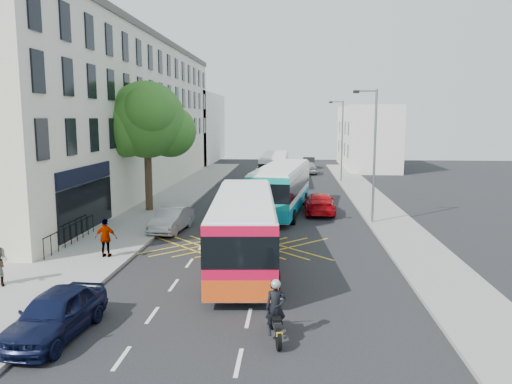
% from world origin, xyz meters
% --- Properties ---
extents(ground, '(120.00, 120.00, 0.00)m').
position_xyz_m(ground, '(0.00, 0.00, 0.00)').
color(ground, black).
rests_on(ground, ground).
extents(pavement_left, '(5.00, 70.00, 0.15)m').
position_xyz_m(pavement_left, '(-8.50, 15.00, 0.07)').
color(pavement_left, gray).
rests_on(pavement_left, ground).
extents(pavement_right, '(3.00, 70.00, 0.15)m').
position_xyz_m(pavement_right, '(7.50, 15.00, 0.07)').
color(pavement_right, gray).
rests_on(pavement_right, ground).
extents(terrace_main, '(8.30, 45.00, 13.50)m').
position_xyz_m(terrace_main, '(-14.00, 24.49, 6.76)').
color(terrace_main, beige).
rests_on(terrace_main, ground).
extents(terrace_far, '(8.00, 20.00, 10.00)m').
position_xyz_m(terrace_far, '(-14.00, 55.00, 5.00)').
color(terrace_far, silver).
rests_on(terrace_far, ground).
extents(building_right, '(6.00, 18.00, 8.00)m').
position_xyz_m(building_right, '(11.00, 48.00, 4.00)').
color(building_right, silver).
rests_on(building_right, ground).
extents(street_tree, '(6.30, 5.70, 8.80)m').
position_xyz_m(street_tree, '(-8.51, 14.97, 6.29)').
color(street_tree, '#382619').
rests_on(street_tree, pavement_left).
extents(lamp_near, '(1.45, 0.15, 8.00)m').
position_xyz_m(lamp_near, '(6.20, 12.00, 4.62)').
color(lamp_near, slate).
rests_on(lamp_near, pavement_right).
extents(lamp_far, '(1.45, 0.15, 8.00)m').
position_xyz_m(lamp_far, '(6.20, 32.00, 4.62)').
color(lamp_far, slate).
rests_on(lamp_far, pavement_right).
extents(railings, '(0.08, 5.60, 1.14)m').
position_xyz_m(railings, '(-9.70, 5.30, 0.72)').
color(railings, black).
rests_on(railings, pavement_left).
extents(bus_near, '(3.42, 11.34, 3.14)m').
position_xyz_m(bus_near, '(-0.72, 2.90, 1.66)').
color(bus_near, silver).
rests_on(bus_near, ground).
extents(bus_mid, '(4.11, 11.77, 3.24)m').
position_xyz_m(bus_mid, '(0.65, 15.55, 1.71)').
color(bus_mid, silver).
rests_on(bus_mid, ground).
extents(bus_far, '(2.72, 10.68, 3.00)m').
position_xyz_m(bus_far, '(-0.34, 29.97, 1.58)').
color(bus_far, silver).
rests_on(bus_far, ground).
extents(motorbike, '(0.72, 2.06, 1.84)m').
position_xyz_m(motorbike, '(0.93, -4.49, 0.86)').
color(motorbike, black).
rests_on(motorbike, ground).
extents(parked_car_blue, '(2.00, 4.30, 1.43)m').
position_xyz_m(parked_car_blue, '(-5.60, -4.81, 0.71)').
color(parked_car_blue, black).
rests_on(parked_car_blue, ground).
extents(parked_car_silver, '(1.90, 4.28, 1.37)m').
position_xyz_m(parked_car_silver, '(-5.53, 9.22, 0.68)').
color(parked_car_silver, '#9A9CA1').
rests_on(parked_car_silver, ground).
extents(red_hatchback, '(2.02, 4.94, 1.43)m').
position_xyz_m(red_hatchback, '(3.26, 15.30, 0.72)').
color(red_hatchback, '#BD080F').
rests_on(red_hatchback, ground).
extents(distant_car_grey, '(2.21, 4.60, 1.26)m').
position_xyz_m(distant_car_grey, '(0.41, 38.84, 0.63)').
color(distant_car_grey, '#3D3F45').
rests_on(distant_car_grey, ground).
extents(distant_car_silver, '(2.01, 4.49, 1.50)m').
position_xyz_m(distant_car_silver, '(3.29, 39.86, 0.75)').
color(distant_car_silver, '#93979A').
rests_on(distant_car_silver, ground).
extents(distant_car_dark, '(1.72, 4.41, 1.43)m').
position_xyz_m(distant_car_dark, '(3.52, 46.84, 0.72)').
color(distant_car_dark, black).
rests_on(distant_car_dark, ground).
extents(pedestrian_far, '(1.04, 0.44, 1.76)m').
position_xyz_m(pedestrian_far, '(-7.10, 3.24, 1.03)').
color(pedestrian_far, gray).
rests_on(pedestrian_far, pavement_left).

